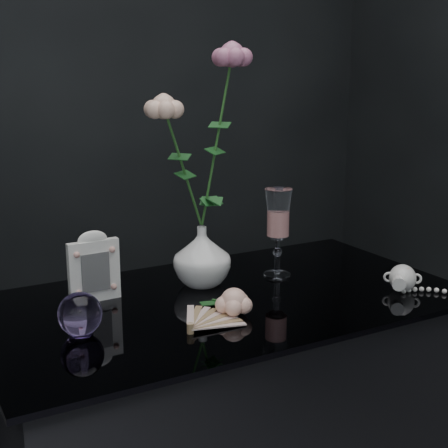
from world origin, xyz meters
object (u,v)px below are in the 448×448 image
pearl_jar (403,277)px  picture_frame (94,266)px  paperweight (80,314)px  vase (202,256)px  wine_glass (278,233)px  loose_rose (234,302)px

pearl_jar → picture_frame: bearing=-163.1°
picture_frame → paperweight: picture_frame is taller
vase → wine_glass: (0.19, -0.03, 0.04)m
pearl_jar → paperweight: bearing=-148.4°
vase → pearl_jar: size_ratio=0.64×
vase → paperweight: (-0.33, -0.15, -0.03)m
picture_frame → pearl_jar: picture_frame is taller
wine_glass → loose_rose: size_ratio=1.29×
loose_rose → paperweight: bearing=148.7°
wine_glass → loose_rose: 0.29m
vase → wine_glass: 0.20m
wine_glass → picture_frame: wine_glass is taller
vase → paperweight: 0.37m
vase → loose_rose: bearing=-98.1°
paperweight → pearl_jar: (0.72, -0.11, -0.01)m
loose_rose → pearl_jar: size_ratio=0.77×
vase → picture_frame: (-0.25, 0.02, 0.01)m
picture_frame → paperweight: size_ratio=1.88×
vase → pearl_jar: vase is taller
paperweight → loose_rose: size_ratio=0.50×
vase → loose_rose: size_ratio=0.83×
wine_glass → loose_rose: (-0.22, -0.17, -0.08)m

